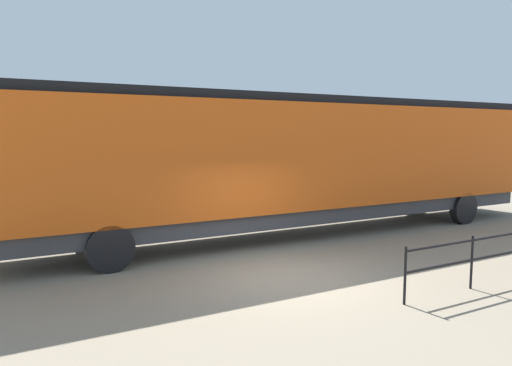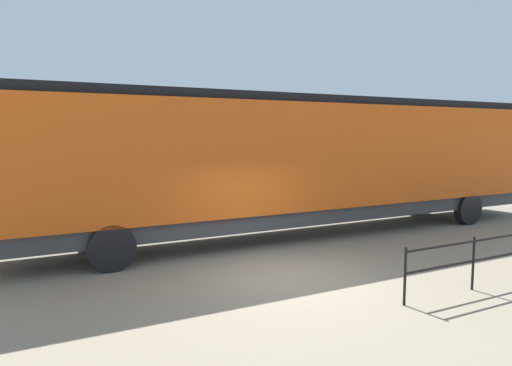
# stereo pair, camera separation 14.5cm
# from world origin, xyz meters

# --- Properties ---
(ground_plane) EXTENTS (120.00, 120.00, 0.00)m
(ground_plane) POSITION_xyz_m (0.00, 0.00, 0.00)
(ground_plane) COLOR gray
(locomotive) EXTENTS (2.81, 18.95, 4.27)m
(locomotive) POSITION_xyz_m (-3.55, 3.38, 2.39)
(locomotive) COLOR #D15114
(locomotive) RESTS_ON ground_plane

